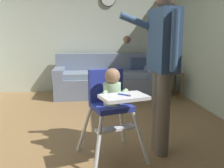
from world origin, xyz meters
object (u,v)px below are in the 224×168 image
high_chair (111,97)px  side_table (170,79)px  couch (106,79)px  adult_standing (162,64)px  sippy_cup (172,70)px

high_chair → side_table: bearing=132.0°
couch → side_table: bearing=72.6°
high_chair → adult_standing: bearing=79.8°
high_chair → sippy_cup: 2.75m
couch → sippy_cup: 1.37m
couch → side_table: (1.26, -0.40, 0.05)m
couch → sippy_cup: size_ratio=20.78×
high_chair → side_table: 2.74m
adult_standing → side_table: adult_standing is taller
couch → high_chair: bearing=-4.0°
adult_standing → sippy_cup: size_ratio=16.85×
high_chair → side_table: high_chair is taller
sippy_cup → high_chair: bearing=-122.6°
couch → sippy_cup: (1.29, -0.40, 0.24)m
adult_standing → side_table: bearing=-118.0°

